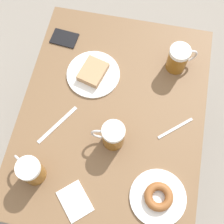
{
  "coord_description": "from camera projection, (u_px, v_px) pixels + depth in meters",
  "views": [
    {
      "loc": [
        -0.1,
        0.51,
        2.0
      ],
      "look_at": [
        0.0,
        0.0,
        0.73
      ],
      "focal_mm": 50.0,
      "sensor_mm": 36.0,
      "label": 1
    }
  ],
  "objects": [
    {
      "name": "ground_plane",
      "position": [
        112.0,
        154.0,
        2.04
      ],
      "size": [
        8.0,
        8.0,
        0.0
      ],
      "primitive_type": "plane",
      "color": "gray"
    },
    {
      "name": "table",
      "position": [
        112.0,
        118.0,
        1.44
      ],
      "size": [
        0.82,
        1.06,
        0.71
      ],
      "color": "brown",
      "rests_on": "ground_plane"
    },
    {
      "name": "plate_with_cake",
      "position": [
        93.0,
        73.0,
        1.45
      ],
      "size": [
        0.25,
        0.25,
        0.04
      ],
      "color": "white",
      "rests_on": "table"
    },
    {
      "name": "plate_with_donut",
      "position": [
        158.0,
        197.0,
        1.23
      ],
      "size": [
        0.23,
        0.23,
        0.04
      ],
      "color": "white",
      "rests_on": "table"
    },
    {
      "name": "beer_mug_left",
      "position": [
        178.0,
        58.0,
        1.41
      ],
      "size": [
        0.13,
        0.09,
        0.14
      ],
      "color": "#8C5619",
      "rests_on": "table"
    },
    {
      "name": "beer_mug_center",
      "position": [
        113.0,
        136.0,
        1.27
      ],
      "size": [
        0.14,
        0.09,
        0.14
      ],
      "color": "#8C5619",
      "rests_on": "table"
    },
    {
      "name": "beer_mug_right",
      "position": [
        31.0,
        171.0,
        1.22
      ],
      "size": [
        0.13,
        0.1,
        0.14
      ],
      "color": "#8C5619",
      "rests_on": "table"
    },
    {
      "name": "napkin_folded",
      "position": [
        75.0,
        201.0,
        1.24
      ],
      "size": [
        0.17,
        0.17,
        0.0
      ],
      "rotation": [
        0.0,
        0.0,
        5.44
      ],
      "color": "white",
      "rests_on": "table"
    },
    {
      "name": "fork",
      "position": [
        175.0,
        128.0,
        1.36
      ],
      "size": [
        0.14,
        0.13,
        0.0
      ],
      "rotation": [
        0.0,
        0.0,
        5.43
      ],
      "color": "silver",
      "rests_on": "table"
    },
    {
      "name": "knife",
      "position": [
        57.0,
        125.0,
        1.36
      ],
      "size": [
        0.13,
        0.2,
        0.0
      ],
      "rotation": [
        0.0,
        0.0,
        2.58
      ],
      "color": "silver",
      "rests_on": "table"
    },
    {
      "name": "passport_near_edge",
      "position": [
        64.0,
        38.0,
        1.53
      ],
      "size": [
        0.13,
        0.1,
        0.01
      ],
      "rotation": [
        0.0,
        0.0,
        4.62
      ],
      "color": "black",
      "rests_on": "table"
    }
  ]
}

